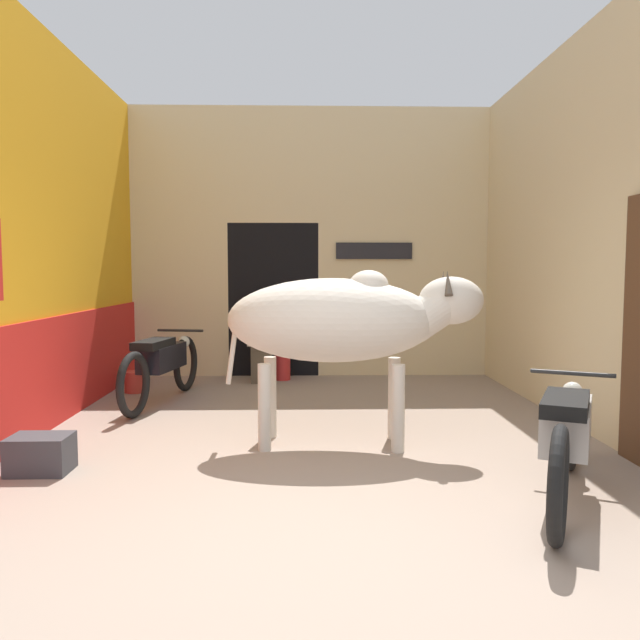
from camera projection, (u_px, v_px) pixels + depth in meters
ground_plane at (321, 532)px, 3.60m from camera, size 30.00×30.00×0.00m
wall_left_shopfront at (45, 237)px, 6.06m from camera, size 0.25×5.39×3.80m
wall_back_with_doorway at (297, 264)px, 9.10m from camera, size 5.06×0.93×3.80m
wall_right_with_door at (578, 233)px, 6.16m from camera, size 0.22×5.39×3.80m
cow at (344, 320)px, 5.34m from camera, size 2.22×0.87×1.52m
motorcycle_near at (567, 434)px, 4.06m from camera, size 1.01×1.91×0.78m
motorcycle_far at (162, 363)px, 7.08m from camera, size 0.62×2.14×0.79m
shopkeeper_seated at (262, 337)px, 8.43m from camera, size 0.39×0.33×1.17m
plastic_stool at (283, 363)px, 8.61m from camera, size 0.31×0.31×0.44m
crate at (40, 454)px, 4.66m from camera, size 0.44×0.32×0.28m
bucket at (135, 382)px, 7.74m from camera, size 0.26×0.26×0.26m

